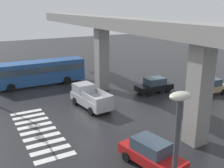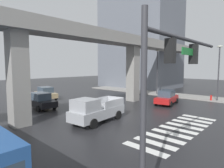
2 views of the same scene
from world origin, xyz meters
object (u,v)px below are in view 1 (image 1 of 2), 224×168
at_px(sedan_tan, 209,86).
at_px(sedan_red, 151,153).
at_px(city_bus, 40,71).
at_px(pickup_truck, 89,97).
at_px(sedan_black, 154,85).

bearing_deg(sedan_tan, sedan_red, -60.44).
bearing_deg(city_bus, sedan_tan, 50.61).
height_order(sedan_tan, sedan_red, same).
height_order(city_bus, sedan_red, city_bus).
distance_m(pickup_truck, sedan_red, 10.96).
xyz_separation_m(pickup_truck, sedan_tan, (2.87, 13.38, -0.14)).
xyz_separation_m(pickup_truck, sedan_red, (10.92, -0.82, -0.14)).
height_order(pickup_truck, city_bus, city_bus).
bearing_deg(city_bus, sedan_black, 48.01).
distance_m(pickup_truck, city_bus, 10.14).
height_order(pickup_truck, sedan_red, pickup_truck).
bearing_deg(pickup_truck, sedan_tan, 77.89).
bearing_deg(sedan_tan, pickup_truck, -102.11).
bearing_deg(sedan_red, sedan_black, 141.37).
height_order(pickup_truck, sedan_tan, pickup_truck).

